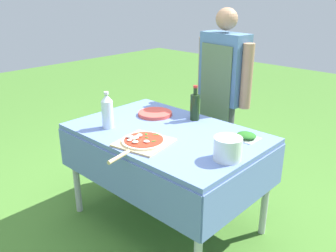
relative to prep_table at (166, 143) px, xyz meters
The scene contains 9 objects.
ground_plane 0.64m from the prep_table, ahead, with size 12.00×12.00×0.00m, color #477A2D.
prep_table is the anchor object (origin of this frame).
person_cook 0.80m from the prep_table, 96.03° to the left, with size 0.56×0.23×1.50m.
pizza_on_peel 0.28m from the prep_table, 80.28° to the right, with size 0.35×0.50×0.05m.
oil_bottle 0.36m from the prep_table, 89.65° to the left, with size 0.07×0.07×0.26m.
water_bottle 0.46m from the prep_table, 145.25° to the right, with size 0.08×0.08×0.26m.
herb_container 0.54m from the prep_table, 28.55° to the left, with size 0.15×0.14×0.04m.
mixing_tub 0.57m from the prep_table, ahead, with size 0.16×0.16×0.13m, color silver.
plate_stack 0.35m from the prep_table, 148.03° to the left, with size 0.26×0.26×0.02m.
Camera 1 is at (1.54, -1.62, 1.62)m, focal length 38.00 mm.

